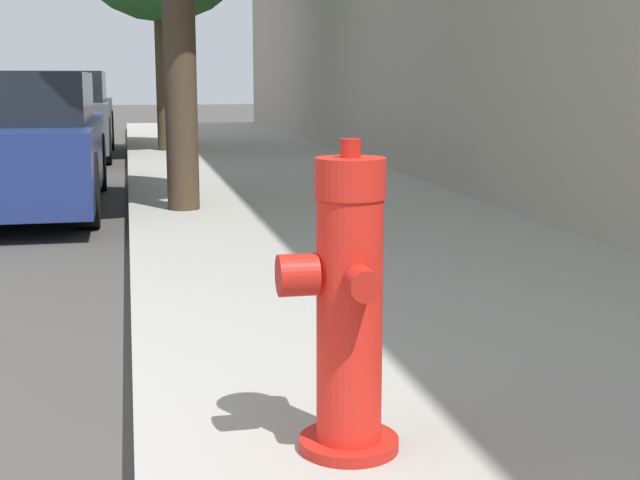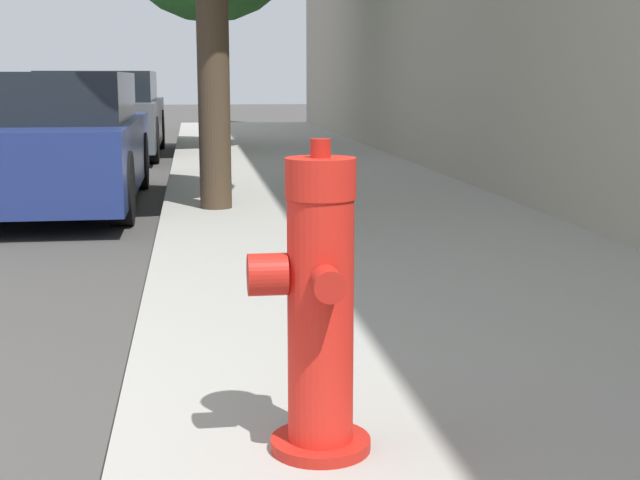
# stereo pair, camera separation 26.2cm
# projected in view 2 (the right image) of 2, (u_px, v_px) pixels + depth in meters

# --- Properties ---
(sidewalk_slab) EXTENTS (3.12, 40.00, 0.14)m
(sidewalk_slab) POSITION_uv_depth(u_px,v_px,m) (626.00, 466.00, 2.72)
(sidewalk_slab) COLOR #99968E
(sidewalk_slab) RESTS_ON ground_plane
(fire_hydrant) EXTENTS (0.36, 0.38, 0.93)m
(fire_hydrant) POSITION_uv_depth(u_px,v_px,m) (318.00, 309.00, 2.59)
(fire_hydrant) COLOR red
(fire_hydrant) RESTS_ON sidewalk_slab
(parked_car_near) EXTENTS (1.83, 4.13, 1.29)m
(parked_car_near) POSITION_uv_depth(u_px,v_px,m) (43.00, 142.00, 8.56)
(parked_car_near) COLOR navy
(parked_car_near) RESTS_ON ground_plane
(parked_car_mid) EXTENTS (1.84, 4.36, 1.34)m
(parked_car_mid) POSITION_uv_depth(u_px,v_px,m) (102.00, 115.00, 14.11)
(parked_car_mid) COLOR #4C5156
(parked_car_mid) RESTS_ON ground_plane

